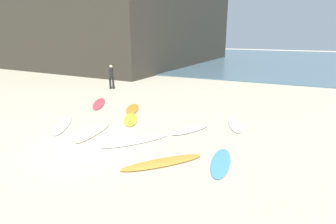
# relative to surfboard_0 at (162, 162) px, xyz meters

# --- Properties ---
(ground_plane) EXTENTS (120.00, 120.00, 0.00)m
(ground_plane) POSITION_rel_surfboard_0_xyz_m (-2.87, 0.22, -0.04)
(ground_plane) COLOR beige
(ocean_water) EXTENTS (120.00, 40.00, 0.08)m
(ocean_water) POSITION_rel_surfboard_0_xyz_m (-2.87, 35.10, -0.00)
(ocean_water) COLOR slate
(ocean_water) RESTS_ON ground_plane
(coastal_headland) EXTENTS (28.69, 26.05, 15.16)m
(coastal_headland) POSITION_rel_surfboard_0_xyz_m (-21.44, 24.42, 7.54)
(coastal_headland) COLOR #3D382D
(coastal_headland) RESTS_ON ground_plane
(surfboard_0) EXTENTS (2.09, 2.26, 0.08)m
(surfboard_0) POSITION_rel_surfboard_0_xyz_m (0.00, 0.00, 0.00)
(surfboard_0) COLOR orange
(surfboard_0) RESTS_ON ground_plane
(surfboard_1) EXTENTS (1.35, 2.00, 0.09)m
(surfboard_1) POSITION_rel_surfboard_0_xyz_m (-0.26, 3.06, 0.00)
(surfboard_1) COLOR white
(surfboard_1) RESTS_ON ground_plane
(surfboard_2) EXTENTS (0.98, 2.46, 0.08)m
(surfboard_2) POSITION_rel_surfboard_0_xyz_m (-3.58, 1.20, -0.00)
(surfboard_2) COLOR #EFDFC5
(surfboard_2) RESTS_ON ground_plane
(surfboard_3) EXTENTS (1.50, 1.99, 0.08)m
(surfboard_3) POSITION_rel_surfboard_0_xyz_m (-3.13, 3.14, -0.00)
(surfboard_3) COLOR yellow
(surfboard_3) RESTS_ON ground_plane
(surfboard_4) EXTENTS (0.86, 2.09, 0.06)m
(surfboard_4) POSITION_rel_surfboard_0_xyz_m (1.56, 0.75, -0.01)
(surfboard_4) COLOR #4F9BE2
(surfboard_4) RESTS_ON ground_plane
(surfboard_5) EXTENTS (1.13, 2.14, 0.07)m
(surfboard_5) POSITION_rel_surfboard_0_xyz_m (1.19, 4.43, -0.01)
(surfboard_5) COLOR white
(surfboard_5) RESTS_ON ground_plane
(surfboard_6) EXTENTS (1.95, 2.35, 0.06)m
(surfboard_6) POSITION_rel_surfboard_0_xyz_m (-1.62, 1.11, -0.01)
(surfboard_6) COLOR silver
(surfboard_6) RESTS_ON ground_plane
(surfboard_7) EXTENTS (1.83, 2.45, 0.08)m
(surfboard_7) POSITION_rel_surfboard_0_xyz_m (-6.19, 4.78, -0.00)
(surfboard_7) COLOR #E54955
(surfboard_7) RESTS_ON ground_plane
(surfboard_8) EXTENTS (1.37, 2.01, 0.09)m
(surfboard_8) POSITION_rel_surfboard_0_xyz_m (-3.98, 4.65, 0.00)
(surfboard_8) COLOR orange
(surfboard_8) RESTS_ON ground_plane
(surfboard_9) EXTENTS (1.88, 2.44, 0.07)m
(surfboard_9) POSITION_rel_surfboard_0_xyz_m (-5.32, 1.32, -0.01)
(surfboard_9) COLOR white
(surfboard_9) RESTS_ON ground_plane
(beachgoer_near) EXTENTS (0.39, 0.39, 1.63)m
(beachgoer_near) POSITION_rel_surfboard_0_xyz_m (-8.09, 8.52, 0.86)
(beachgoer_near) COLOR black
(beachgoer_near) RESTS_ON ground_plane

